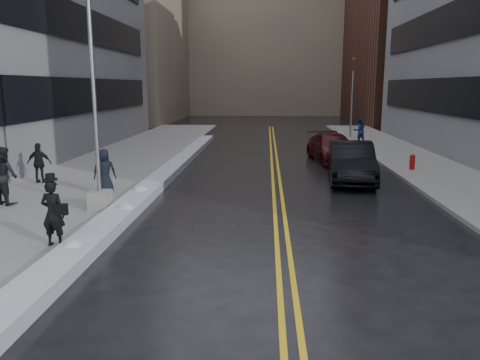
# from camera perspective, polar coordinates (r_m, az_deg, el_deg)

# --- Properties ---
(ground) EXTENTS (160.00, 160.00, 0.00)m
(ground) POSITION_cam_1_polar(r_m,az_deg,el_deg) (13.21, -5.86, -6.60)
(ground) COLOR black
(ground) RESTS_ON ground
(sidewalk_west) EXTENTS (5.50, 50.00, 0.15)m
(sidewalk_west) POSITION_cam_1_polar(r_m,az_deg,el_deg) (24.05, -15.72, 1.44)
(sidewalk_west) COLOR gray
(sidewalk_west) RESTS_ON ground
(sidewalk_east) EXTENTS (4.00, 50.00, 0.15)m
(sidewalk_east) POSITION_cam_1_polar(r_m,az_deg,el_deg) (24.10, 22.47, 1.01)
(sidewalk_east) COLOR gray
(sidewalk_east) RESTS_ON ground
(lane_line_left) EXTENTS (0.12, 50.00, 0.01)m
(lane_line_left) POSITION_cam_1_polar(r_m,az_deg,el_deg) (22.77, 3.96, 1.11)
(lane_line_left) COLOR gold
(lane_line_left) RESTS_ON ground
(lane_line_right) EXTENTS (0.12, 50.00, 0.01)m
(lane_line_right) POSITION_cam_1_polar(r_m,az_deg,el_deg) (22.77, 4.72, 1.10)
(lane_line_right) COLOR gold
(lane_line_right) RESTS_ON ground
(snow_ridge) EXTENTS (0.90, 30.00, 0.34)m
(snow_ridge) POSITION_cam_1_polar(r_m,az_deg,el_deg) (21.25, -9.03, 0.71)
(snow_ridge) COLOR silver
(snow_ridge) RESTS_ON ground
(building_west_far) EXTENTS (14.00, 22.00, 18.00)m
(building_west_far) POSITION_cam_1_polar(r_m,az_deg,el_deg) (59.27, -14.56, 15.86)
(building_west_far) COLOR gray
(building_west_far) RESTS_ON ground
(building_far) EXTENTS (36.00, 16.00, 22.00)m
(building_far) POSITION_cam_1_polar(r_m,az_deg,el_deg) (72.73, 3.33, 16.89)
(building_far) COLOR gray
(building_far) RESTS_ON ground
(lamppost) EXTENTS (0.65, 0.65, 7.62)m
(lamppost) POSITION_cam_1_polar(r_m,az_deg,el_deg) (15.43, -17.10, 5.20)
(lamppost) COLOR gray
(lamppost) RESTS_ON sidewalk_west
(fire_hydrant) EXTENTS (0.26, 0.26, 0.73)m
(fire_hydrant) POSITION_cam_1_polar(r_m,az_deg,el_deg) (23.72, 20.27, 2.18)
(fire_hydrant) COLOR maroon
(fire_hydrant) RESTS_ON sidewalk_east
(traffic_signal) EXTENTS (0.16, 0.20, 6.00)m
(traffic_signal) POSITION_cam_1_polar(r_m,az_deg,el_deg) (36.97, 13.51, 10.09)
(traffic_signal) COLOR gray
(traffic_signal) RESTS_ON sidewalk_east
(pedestrian_fedora) EXTENTS (0.65, 0.46, 1.67)m
(pedestrian_fedora) POSITION_cam_1_polar(r_m,az_deg,el_deg) (12.46, -21.82, -3.77)
(pedestrian_fedora) COLOR black
(pedestrian_fedora) RESTS_ON sidewalk_west
(pedestrian_b) EXTENTS (1.18, 1.10, 1.95)m
(pedestrian_b) POSITION_cam_1_polar(r_m,az_deg,el_deg) (17.51, -26.82, 0.49)
(pedestrian_b) COLOR black
(pedestrian_b) RESTS_ON sidewalk_west
(pedestrian_c) EXTENTS (0.92, 0.71, 1.67)m
(pedestrian_c) POSITION_cam_1_polar(r_m,az_deg,el_deg) (17.85, -16.20, 1.01)
(pedestrian_c) COLOR black
(pedestrian_c) RESTS_ON sidewalk_west
(pedestrian_d) EXTENTS (1.00, 0.49, 1.64)m
(pedestrian_d) POSITION_cam_1_polar(r_m,az_deg,el_deg) (20.78, -23.26, 1.91)
(pedestrian_d) COLOR black
(pedestrian_d) RESTS_ON sidewalk_west
(pedestrian_east) EXTENTS (1.05, 0.93, 1.80)m
(pedestrian_east) POSITION_cam_1_polar(r_m,az_deg,el_deg) (33.09, 14.34, 5.84)
(pedestrian_east) COLOR navy
(pedestrian_east) RESTS_ON sidewalk_east
(car_black) EXTENTS (2.27, 5.32, 1.70)m
(car_black) POSITION_cam_1_polar(r_m,az_deg,el_deg) (20.66, 13.38, 2.15)
(car_black) COLOR black
(car_black) RESTS_ON ground
(car_maroon) EXTENTS (2.77, 5.38, 1.49)m
(car_maroon) POSITION_cam_1_polar(r_m,az_deg,el_deg) (26.01, 11.25, 3.87)
(car_maroon) COLOR #38090D
(car_maroon) RESTS_ON ground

